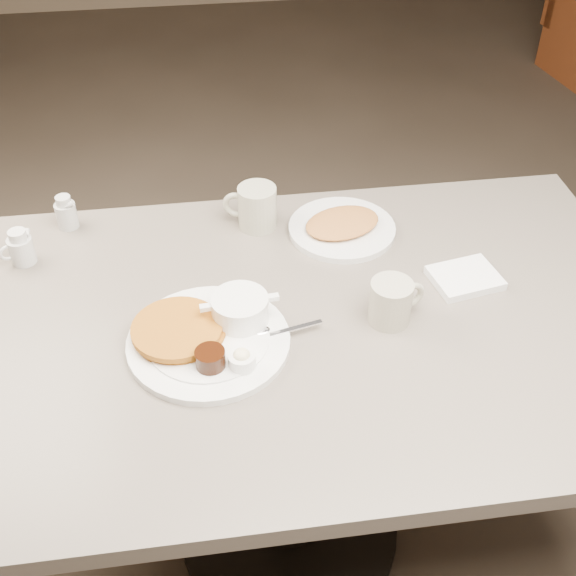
{
  "coord_description": "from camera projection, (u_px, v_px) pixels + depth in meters",
  "views": [
    {
      "loc": [
        -0.15,
        -1.04,
        1.73
      ],
      "look_at": [
        0.0,
        0.02,
        0.82
      ],
      "focal_mm": 45.47,
      "sensor_mm": 36.0,
      "label": 1
    }
  ],
  "objects": [
    {
      "name": "diner_table",
      "position": [
        289.0,
        380.0,
        1.54
      ],
      "size": [
        1.5,
        0.9,
        0.75
      ],
      "color": "slate",
      "rests_on": "ground"
    },
    {
      "name": "main_plate",
      "position": [
        211.0,
        332.0,
        1.38
      ],
      "size": [
        0.39,
        0.34,
        0.07
      ],
      "color": "white",
      "rests_on": "diner_table"
    },
    {
      "name": "coffee_mug_near",
      "position": [
        392.0,
        301.0,
        1.41
      ],
      "size": [
        0.13,
        0.1,
        0.09
      ],
      "color": "#B3AE97",
      "rests_on": "diner_table"
    },
    {
      "name": "napkin",
      "position": [
        465.0,
        278.0,
        1.52
      ],
      "size": [
        0.15,
        0.13,
        0.02
      ],
      "color": "white",
      "rests_on": "diner_table"
    },
    {
      "name": "coffee_mug_far",
      "position": [
        256.0,
        207.0,
        1.65
      ],
      "size": [
        0.13,
        0.11,
        0.1
      ],
      "color": "#B3B099",
      "rests_on": "diner_table"
    },
    {
      "name": "creamer_left",
      "position": [
        21.0,
        248.0,
        1.55
      ],
      "size": [
        0.08,
        0.06,
        0.08
      ],
      "color": "silver",
      "rests_on": "diner_table"
    },
    {
      "name": "creamer_right",
      "position": [
        66.0,
        213.0,
        1.65
      ],
      "size": [
        0.06,
        0.07,
        0.08
      ],
      "color": "beige",
      "rests_on": "diner_table"
    },
    {
      "name": "hash_plate",
      "position": [
        342.0,
        227.0,
        1.65
      ],
      "size": [
        0.31,
        0.31,
        0.04
      ],
      "color": "white",
      "rests_on": "diner_table"
    }
  ]
}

